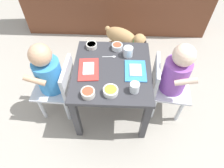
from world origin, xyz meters
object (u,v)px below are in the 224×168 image
at_px(seated_child_right, 174,74).
at_px(water_cup_right, 134,88).
at_px(cereal_bowl_left_side, 117,47).
at_px(veggie_bowl_far, 92,45).
at_px(veggie_bowl_near, 88,93).
at_px(spoon_by_left_tray, 110,57).
at_px(dining_table, 112,77).
at_px(food_tray_left, 89,69).
at_px(water_cup_left, 128,52).
at_px(cereal_bowl_right_side, 110,91).
at_px(dog, 124,38).
at_px(food_tray_right, 135,71).
at_px(seated_child_left, 50,74).

height_order(seated_child_right, water_cup_right, seated_child_right).
height_order(cereal_bowl_left_side, veggie_bowl_far, cereal_bowl_left_side).
bearing_deg(veggie_bowl_far, veggie_bowl_near, -86.45).
xyz_separation_m(water_cup_right, veggie_bowl_far, (-0.31, 0.40, -0.01)).
relative_size(water_cup_right, spoon_by_left_tray, 0.66).
height_order(dining_table, food_tray_left, food_tray_left).
height_order(water_cup_left, veggie_bowl_near, water_cup_left).
bearing_deg(cereal_bowl_right_side, dog, 83.73).
xyz_separation_m(dining_table, cereal_bowl_right_side, (-0.00, -0.20, 0.10)).
bearing_deg(cereal_bowl_left_side, water_cup_left, -40.72).
bearing_deg(water_cup_right, dog, 93.68).
distance_m(seated_child_right, food_tray_left, 0.59).
distance_m(water_cup_right, spoon_by_left_tray, 0.34).
bearing_deg(cereal_bowl_right_side, water_cup_right, 9.29).
bearing_deg(food_tray_left, seated_child_right, 1.27).
relative_size(water_cup_right, cereal_bowl_right_side, 0.70).
distance_m(food_tray_left, cereal_bowl_left_side, 0.29).
xyz_separation_m(dining_table, food_tray_left, (-0.16, -0.01, 0.09)).
bearing_deg(food_tray_left, food_tray_right, 0.00).
bearing_deg(spoon_by_left_tray, water_cup_left, 10.54).
bearing_deg(cereal_bowl_left_side, spoon_by_left_tray, -116.33).
relative_size(dining_table, cereal_bowl_right_side, 6.25).
bearing_deg(dog, cereal_bowl_left_side, -98.25).
distance_m(water_cup_left, veggie_bowl_near, 0.44).
bearing_deg(water_cup_right, cereal_bowl_left_side, 106.59).
bearing_deg(water_cup_left, food_tray_right, -72.07).
distance_m(water_cup_left, cereal_bowl_left_side, 0.11).
bearing_deg(spoon_by_left_tray, seated_child_right, -14.88).
bearing_deg(veggie_bowl_near, veggie_bowl_far, 93.55).
xyz_separation_m(seated_child_right, veggie_bowl_far, (-0.60, 0.22, 0.05)).
bearing_deg(dog, veggie_bowl_near, -104.66).
bearing_deg(cereal_bowl_left_side, cereal_bowl_right_side, -94.17).
relative_size(seated_child_right, veggie_bowl_far, 8.35).
bearing_deg(cereal_bowl_left_side, seated_child_left, -152.03).
distance_m(food_tray_left, water_cup_left, 0.31).
distance_m(dining_table, food_tray_right, 0.18).
distance_m(seated_child_left, dog, 0.88).
distance_m(seated_child_left, cereal_bowl_left_side, 0.53).
xyz_separation_m(seated_child_right, water_cup_right, (-0.29, -0.18, 0.06)).
relative_size(dining_table, food_tray_left, 2.66).
bearing_deg(food_tray_left, seated_child_left, -175.64).
height_order(food_tray_left, veggie_bowl_far, veggie_bowl_far).
bearing_deg(water_cup_right, cereal_bowl_right_side, -170.71).
bearing_deg(water_cup_right, veggie_bowl_far, 127.69).
relative_size(dog, food_tray_left, 1.93).
bearing_deg(cereal_bowl_right_side, seated_child_right, 25.31).
relative_size(food_tray_left, veggie_bowl_near, 2.57).
distance_m(food_tray_right, spoon_by_left_tray, 0.22).
bearing_deg(spoon_by_left_tray, seated_child_left, -159.81).
height_order(water_cup_right, cereal_bowl_left_side, water_cup_right).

